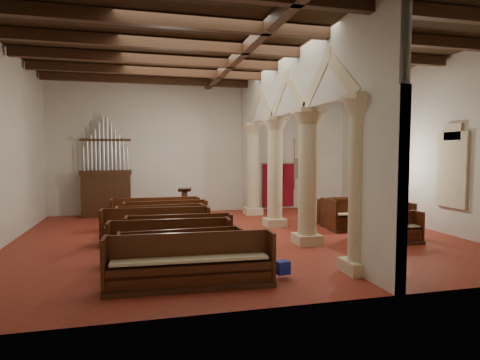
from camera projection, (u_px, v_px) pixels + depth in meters
name	position (u px, v px, depth m)	size (l,w,h in m)	color
floor	(238.00, 237.00, 13.17)	(14.00, 14.00, 0.00)	maroon
ceiling	(238.00, 51.00, 12.75)	(14.00, 14.00, 0.00)	black
wall_back	(207.00, 147.00, 18.77)	(14.00, 0.02, 6.00)	silver
wall_front	(317.00, 140.00, 7.16)	(14.00, 0.02, 6.00)	silver
wall_right	(423.00, 146.00, 14.66)	(0.02, 12.00, 6.00)	silver
ceiling_beams	(238.00, 57.00, 12.77)	(13.80, 11.80, 0.30)	#3F2014
arcade	(290.00, 129.00, 13.36)	(0.90, 11.90, 6.00)	beige
window_right_a	(453.00, 170.00, 13.26)	(0.03, 1.00, 2.20)	#398163
window_right_b	(382.00, 166.00, 17.13)	(0.03, 1.00, 2.20)	#398163
window_back	(306.00, 164.00, 20.02)	(1.00, 0.03, 2.20)	#398163
pipe_organ	(106.00, 185.00, 17.31)	(2.10, 0.85, 4.40)	#3F2014
lectern	(185.00, 206.00, 16.77)	(0.54, 0.55, 1.32)	#381B11
dossal_curtain	(278.00, 185.00, 19.67)	(1.80, 0.07, 2.17)	maroon
processional_banner	(301.00, 194.00, 18.38)	(0.59, 0.76, 2.70)	#3F2014
hymnal_box_a	(283.00, 267.00, 8.83)	(0.29, 0.23, 0.29)	#141790
hymnal_box_b	(196.00, 256.00, 9.81)	(0.30, 0.24, 0.30)	navy
hymnal_box_c	(190.00, 238.00, 11.91)	(0.28, 0.23, 0.28)	navy
tube_heater_a	(149.00, 276.00, 8.51)	(0.11, 0.11, 1.07)	silver
tube_heater_b	(177.00, 272.00, 8.75)	(0.11, 0.11, 1.06)	white
nave_pew_0	(191.00, 270.00, 8.22)	(3.49, 0.91, 1.11)	#3F2014
nave_pew_1	(181.00, 258.00, 9.30)	(2.86, 0.78, 0.98)	#3F2014
nave_pew_2	(170.00, 249.00, 10.06)	(3.07, 0.90, 1.08)	#3F2014
nave_pew_3	(180.00, 240.00, 11.15)	(2.95, 0.79, 1.04)	#3F2014
nave_pew_4	(156.00, 232.00, 12.17)	(3.26, 0.87, 1.09)	#3F2014
nave_pew_5	(161.00, 227.00, 12.92)	(2.81, 0.85, 1.06)	#3F2014
nave_pew_6	(166.00, 222.00, 13.83)	(2.85, 0.83, 1.09)	#3F2014
nave_pew_7	(156.00, 219.00, 14.56)	(3.15, 0.81, 1.12)	#3F2014
nave_pew_8	(161.00, 215.00, 15.80)	(2.75, 0.68, 0.96)	#3F2014
aisle_pew_0	(395.00, 233.00, 12.19)	(1.65, 0.69, 0.97)	#3F2014
aisle_pew_1	(384.00, 226.00, 13.17)	(2.08, 0.82, 1.10)	#3F2014
aisle_pew_2	(361.00, 220.00, 14.27)	(2.32, 0.77, 1.13)	#3F2014
aisle_pew_3	(347.00, 216.00, 15.02)	(1.97, 0.85, 1.09)	#3F2014
aisle_pew_4	(338.00, 214.00, 15.89)	(1.97, 0.69, 0.95)	#3F2014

